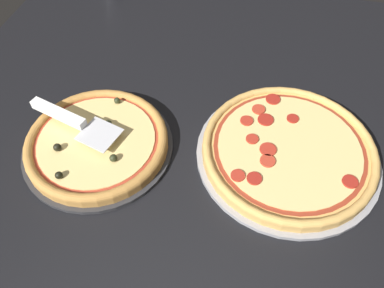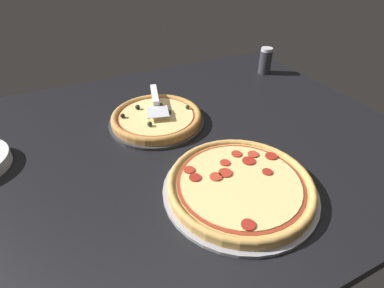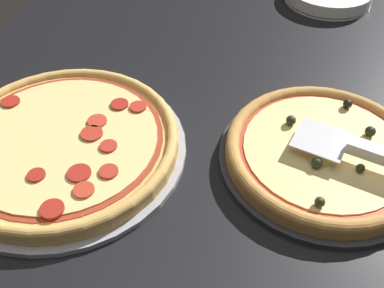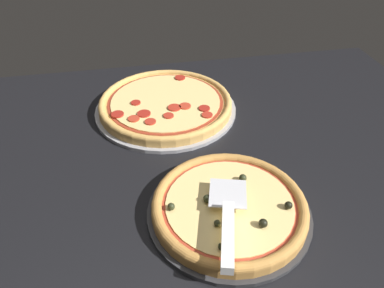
{
  "view_description": "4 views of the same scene",
  "coord_description": "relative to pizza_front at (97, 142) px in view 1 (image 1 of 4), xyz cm",
  "views": [
    {
      "loc": [
        49.45,
        19.96,
        67.92
      ],
      "look_at": [
        -0.54,
        8.25,
        3.0
      ],
      "focal_mm": 35.0,
      "sensor_mm": 36.0,
      "label": 1
    },
    {
      "loc": [
        32.22,
        75.32,
        56.72
      ],
      "look_at": [
        -0.54,
        8.25,
        3.0
      ],
      "focal_mm": 28.0,
      "sensor_mm": 36.0,
      "label": 2
    },
    {
      "loc": [
        -50.85,
        -3.4,
        54.29
      ],
      "look_at": [
        -0.54,
        8.25,
        3.0
      ],
      "focal_mm": 42.0,
      "sensor_mm": 36.0,
      "label": 3
    },
    {
      "loc": [
        -14.21,
        -63.22,
        59.25
      ],
      "look_at": [
        -0.54,
        8.25,
        3.0
      ],
      "focal_mm": 35.0,
      "sensor_mm": 36.0,
      "label": 4
    }
  ],
  "objects": [
    {
      "name": "serving_spatula",
      "position": [
        -2.71,
        -7.84,
        3.33
      ],
      "size": [
        10.87,
        23.18,
        2.0
      ],
      "color": "silver",
      "rests_on": "pizza_front"
    },
    {
      "name": "pizza_front",
      "position": [
        0.0,
        0.0,
        0.0
      ],
      "size": [
        31.98,
        31.98,
        3.94
      ],
      "color": "#B77F3D",
      "rests_on": "pizza_pan_front"
    },
    {
      "name": "pizza_pan_back",
      "position": [
        -7.52,
        42.17,
        -1.95
      ],
      "size": [
        40.79,
        40.79,
        1.0
      ],
      "primitive_type": "cylinder",
      "color": "#939399",
      "rests_on": "ground_plane"
    },
    {
      "name": "ground_plane",
      "position": [
        -3.22,
        12.84,
        -4.25
      ],
      "size": [
        150.83,
        120.43,
        3.6
      ],
      "primitive_type": "cube",
      "color": "black"
    },
    {
      "name": "pizza_back",
      "position": [
        -7.53,
        42.14,
        0.08
      ],
      "size": [
        38.34,
        38.34,
        2.9
      ],
      "color": "tan",
      "rests_on": "pizza_pan_back"
    },
    {
      "name": "pizza_pan_front",
      "position": [
        -0.0,
        0.01,
        -1.95
      ],
      "size": [
        34.02,
        34.02,
        1.0
      ],
      "primitive_type": "cylinder",
      "color": "#2D2D30",
      "rests_on": "ground_plane"
    }
  ]
}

